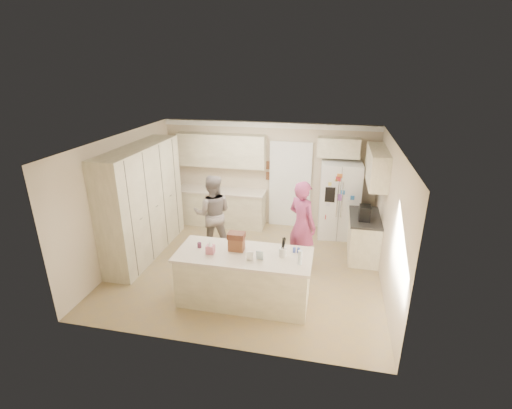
% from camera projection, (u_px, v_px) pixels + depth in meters
% --- Properties ---
extents(floor, '(5.20, 4.60, 0.02)m').
position_uv_depth(floor, '(248.00, 268.00, 7.57)').
color(floor, '#967E53').
rests_on(floor, ground).
extents(ceiling, '(5.20, 4.60, 0.02)m').
position_uv_depth(ceiling, '(246.00, 140.00, 6.63)').
color(ceiling, white).
rests_on(ceiling, wall_back).
extents(wall_back, '(5.20, 0.02, 2.60)m').
position_uv_depth(wall_back, '(268.00, 175.00, 9.21)').
color(wall_back, beige).
rests_on(wall_back, ground).
extents(wall_front, '(5.20, 0.02, 2.60)m').
position_uv_depth(wall_front, '(208.00, 270.00, 4.99)').
color(wall_front, beige).
rests_on(wall_front, ground).
extents(wall_left, '(0.02, 4.60, 2.60)m').
position_uv_depth(wall_left, '(124.00, 198.00, 7.61)').
color(wall_left, beige).
rests_on(wall_left, ground).
extents(wall_right, '(0.02, 4.60, 2.60)m').
position_uv_depth(wall_right, '(390.00, 219.00, 6.59)').
color(wall_right, beige).
rests_on(wall_right, ground).
extents(crown_back, '(5.20, 0.08, 0.12)m').
position_uv_depth(crown_back, '(269.00, 125.00, 8.72)').
color(crown_back, white).
rests_on(crown_back, wall_back).
extents(pantry_bank, '(0.60, 2.60, 2.35)m').
position_uv_depth(pantry_bank, '(143.00, 202.00, 7.78)').
color(pantry_bank, '#F2E7C2').
rests_on(pantry_bank, floor).
extents(back_base_cab, '(2.20, 0.60, 0.88)m').
position_uv_depth(back_base_cab, '(222.00, 208.00, 9.46)').
color(back_base_cab, '#F2E7C2').
rests_on(back_base_cab, floor).
extents(back_countertop, '(2.24, 0.63, 0.04)m').
position_uv_depth(back_countertop, '(221.00, 191.00, 9.28)').
color(back_countertop, silver).
rests_on(back_countertop, back_base_cab).
extents(back_upper_cab, '(2.20, 0.35, 0.80)m').
position_uv_depth(back_upper_cab, '(221.00, 150.00, 9.05)').
color(back_upper_cab, '#F2E7C2').
rests_on(back_upper_cab, wall_back).
extents(doorway_opening, '(0.90, 0.06, 2.10)m').
position_uv_depth(doorway_opening, '(290.00, 186.00, 9.16)').
color(doorway_opening, black).
rests_on(doorway_opening, floor).
extents(doorway_casing, '(1.02, 0.03, 2.22)m').
position_uv_depth(doorway_casing, '(290.00, 186.00, 9.13)').
color(doorway_casing, white).
rests_on(doorway_casing, floor).
extents(wall_frame_upper, '(0.15, 0.02, 0.20)m').
position_uv_depth(wall_frame_upper, '(269.00, 165.00, 9.08)').
color(wall_frame_upper, brown).
rests_on(wall_frame_upper, wall_back).
extents(wall_frame_lower, '(0.15, 0.02, 0.20)m').
position_uv_depth(wall_frame_lower, '(269.00, 176.00, 9.18)').
color(wall_frame_lower, brown).
rests_on(wall_frame_lower, wall_back).
extents(refrigerator, '(0.94, 0.75, 1.80)m').
position_uv_depth(refrigerator, '(339.00, 200.00, 8.65)').
color(refrigerator, white).
rests_on(refrigerator, floor).
extents(fridge_seam, '(0.02, 0.02, 1.78)m').
position_uv_depth(fridge_seam, '(339.00, 206.00, 8.33)').
color(fridge_seam, gray).
rests_on(fridge_seam, refrigerator).
extents(fridge_dispenser, '(0.22, 0.03, 0.35)m').
position_uv_depth(fridge_dispenser, '(330.00, 195.00, 8.27)').
color(fridge_dispenser, black).
rests_on(fridge_dispenser, refrigerator).
extents(fridge_handle_l, '(0.02, 0.02, 0.85)m').
position_uv_depth(fridge_handle_l, '(337.00, 199.00, 8.27)').
color(fridge_handle_l, silver).
rests_on(fridge_handle_l, refrigerator).
extents(fridge_handle_r, '(0.02, 0.02, 0.85)m').
position_uv_depth(fridge_handle_r, '(342.00, 200.00, 8.25)').
color(fridge_handle_r, silver).
rests_on(fridge_handle_r, refrigerator).
extents(over_fridge_cab, '(0.95, 0.35, 0.45)m').
position_uv_depth(over_fridge_cab, '(339.00, 147.00, 8.43)').
color(over_fridge_cab, '#F2E7C2').
rests_on(over_fridge_cab, wall_back).
extents(right_base_cab, '(0.60, 1.20, 0.88)m').
position_uv_depth(right_base_cab, '(363.00, 237.00, 7.87)').
color(right_base_cab, '#F2E7C2').
rests_on(right_base_cab, floor).
extents(right_countertop, '(0.63, 1.24, 0.04)m').
position_uv_depth(right_countertop, '(365.00, 217.00, 7.71)').
color(right_countertop, '#2D2B28').
rests_on(right_countertop, right_base_cab).
extents(right_upper_cab, '(0.35, 1.50, 0.70)m').
position_uv_depth(right_upper_cab, '(377.00, 166.00, 7.49)').
color(right_upper_cab, '#F2E7C2').
rests_on(right_upper_cab, wall_right).
extents(coffee_maker, '(0.22, 0.28, 0.30)m').
position_uv_depth(coffee_maker, '(365.00, 213.00, 7.48)').
color(coffee_maker, black).
rests_on(coffee_maker, right_countertop).
extents(island_base, '(2.20, 0.90, 0.88)m').
position_uv_depth(island_base, '(244.00, 278.00, 6.37)').
color(island_base, '#F2E7C2').
rests_on(island_base, floor).
extents(island_top, '(2.28, 0.96, 0.05)m').
position_uv_depth(island_top, '(244.00, 255.00, 6.20)').
color(island_top, silver).
rests_on(island_top, island_base).
extents(utensil_crock, '(0.13, 0.13, 0.15)m').
position_uv_depth(utensil_crock, '(283.00, 252.00, 6.09)').
color(utensil_crock, white).
rests_on(utensil_crock, island_top).
extents(tissue_box, '(0.13, 0.13, 0.14)m').
position_uv_depth(tissue_box, '(210.00, 249.00, 6.18)').
color(tissue_box, '#C8697F').
rests_on(tissue_box, island_top).
extents(tissue_plume, '(0.08, 0.08, 0.08)m').
position_uv_depth(tissue_plume, '(210.00, 243.00, 6.14)').
color(tissue_plume, white).
rests_on(tissue_plume, tissue_box).
extents(dollhouse_body, '(0.26, 0.18, 0.22)m').
position_uv_depth(dollhouse_body, '(237.00, 244.00, 6.27)').
color(dollhouse_body, brown).
rests_on(dollhouse_body, island_top).
extents(dollhouse_roof, '(0.28, 0.20, 0.10)m').
position_uv_depth(dollhouse_roof, '(236.00, 236.00, 6.22)').
color(dollhouse_roof, '#592D1E').
rests_on(dollhouse_roof, dollhouse_body).
extents(jam_jar, '(0.07, 0.07, 0.09)m').
position_uv_depth(jam_jar, '(199.00, 245.00, 6.38)').
color(jam_jar, '#59263F').
rests_on(jam_jar, island_top).
extents(greeting_card_a, '(0.12, 0.06, 0.16)m').
position_uv_depth(greeting_card_a, '(250.00, 256.00, 5.95)').
color(greeting_card_a, white).
rests_on(greeting_card_a, island_top).
extents(greeting_card_b, '(0.12, 0.05, 0.16)m').
position_uv_depth(greeting_card_b, '(260.00, 255.00, 5.97)').
color(greeting_card_b, silver).
rests_on(greeting_card_b, island_top).
extents(water_bottle, '(0.07, 0.07, 0.24)m').
position_uv_depth(water_bottle, '(300.00, 257.00, 5.83)').
color(water_bottle, silver).
rests_on(water_bottle, island_top).
extents(shaker_salt, '(0.05, 0.05, 0.09)m').
position_uv_depth(shaker_salt, '(294.00, 250.00, 6.22)').
color(shaker_salt, '#384FB1').
rests_on(shaker_salt, island_top).
extents(shaker_pepper, '(0.05, 0.05, 0.09)m').
position_uv_depth(shaker_pepper, '(298.00, 250.00, 6.20)').
color(shaker_pepper, '#384FB1').
rests_on(shaker_pepper, island_top).
extents(teen_boy, '(0.96, 0.82, 1.72)m').
position_uv_depth(teen_boy, '(213.00, 214.00, 8.00)').
color(teen_boy, gray).
rests_on(teen_boy, floor).
extents(teen_girl, '(0.79, 0.75, 1.81)m').
position_uv_depth(teen_girl, '(302.00, 225.00, 7.32)').
color(teen_girl, '#B8475D').
rests_on(teen_girl, floor).
extents(fridge_magnets, '(0.76, 0.02, 1.44)m').
position_uv_depth(fridge_magnets, '(339.00, 206.00, 8.32)').
color(fridge_magnets, tan).
rests_on(fridge_magnets, refrigerator).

